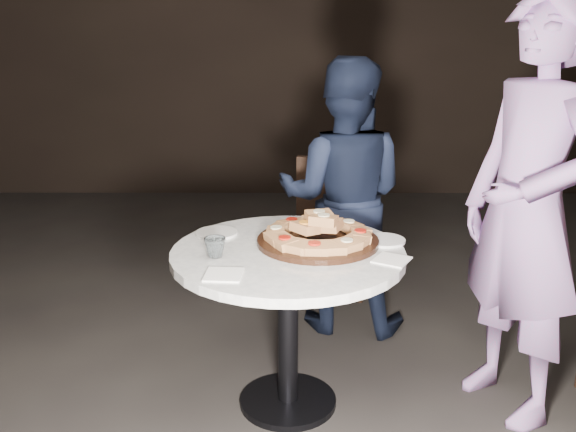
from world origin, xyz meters
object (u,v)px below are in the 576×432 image
(table, at_px, (288,280))
(diner_navy, at_px, (343,198))
(serving_board, at_px, (318,241))
(water_glass, at_px, (215,247))
(chair_far, at_px, (334,215))
(focaccia_pile, at_px, (318,231))
(diner_teal, at_px, (528,214))

(table, distance_m, diner_navy, 0.84)
(serving_board, height_order, water_glass, water_glass)
(water_glass, relative_size, chair_far, 0.10)
(focaccia_pile, bearing_deg, water_glass, -158.81)
(serving_board, xyz_separation_m, diner_teal, (0.83, -0.08, 0.14))
(water_glass, bearing_deg, table, 15.34)
(table, height_order, diner_teal, diner_teal)
(diner_navy, bearing_deg, water_glass, 67.56)
(water_glass, height_order, chair_far, chair_far)
(table, relative_size, focaccia_pile, 2.64)
(water_glass, bearing_deg, diner_teal, 3.64)
(table, relative_size, diner_teal, 0.69)
(table, xyz_separation_m, diner_teal, (0.96, 0.00, 0.29))
(serving_board, distance_m, diner_teal, 0.85)
(serving_board, relative_size, chair_far, 0.58)
(water_glass, xyz_separation_m, diner_navy, (0.57, 0.86, -0.03))
(focaccia_pile, xyz_separation_m, chair_far, (0.14, 1.09, -0.26))
(diner_navy, bearing_deg, chair_far, -76.73)
(table, bearing_deg, serving_board, 32.27)
(table, distance_m, serving_board, 0.21)
(table, relative_size, diner_navy, 0.84)
(focaccia_pile, bearing_deg, chair_far, 82.59)
(diner_teal, bearing_deg, water_glass, -111.03)
(chair_far, bearing_deg, water_glass, 75.91)
(focaccia_pile, distance_m, diner_navy, 0.72)
(chair_far, bearing_deg, table, 86.93)
(serving_board, relative_size, water_glass, 5.89)
(focaccia_pile, xyz_separation_m, diner_teal, (0.83, -0.08, 0.10))
(focaccia_pile, bearing_deg, serving_board, -102.68)
(water_glass, bearing_deg, diner_navy, 56.55)
(chair_far, height_order, diner_teal, diner_teal)
(table, height_order, focaccia_pile, focaccia_pile)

